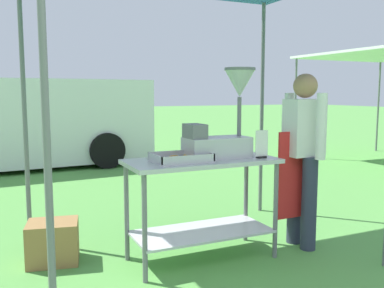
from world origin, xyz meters
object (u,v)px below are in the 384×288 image
at_px(donut_cart, 202,187).
at_px(supply_crate, 53,242).
at_px(vendor, 303,151).
at_px(donut_tray, 182,159).
at_px(donut_fryer, 223,124).
at_px(van_white, 8,122).
at_px(menu_sign, 262,146).

bearing_deg(donut_cart, supply_crate, 158.77).
bearing_deg(vendor, donut_tray, 176.76).
bearing_deg(vendor, donut_cart, 173.92).
height_order(donut_fryer, van_white, van_white).
bearing_deg(donut_tray, supply_crate, 153.09).
distance_m(donut_fryer, supply_crate, 1.77).
distance_m(donut_fryer, van_white, 5.86).
relative_size(menu_sign, van_white, 0.05).
xyz_separation_m(donut_cart, vendor, (0.98, -0.10, 0.27)).
bearing_deg(donut_fryer, van_white, 105.62).
xyz_separation_m(donut_tray, donut_fryer, (0.42, 0.05, 0.27)).
height_order(donut_tray, van_white, van_white).
relative_size(donut_tray, donut_fryer, 0.59).
bearing_deg(supply_crate, menu_sign, -19.94).
xyz_separation_m(donut_tray, vendor, (1.19, -0.07, 0.00)).
height_order(menu_sign, van_white, van_white).
height_order(donut_fryer, vendor, donut_fryer).
xyz_separation_m(donut_cart, menu_sign, (0.50, -0.15, 0.35)).
relative_size(donut_tray, vendor, 0.29).
height_order(donut_cart, donut_fryer, donut_fryer).
distance_m(donut_fryer, menu_sign, 0.38).
relative_size(donut_fryer, menu_sign, 3.23).
bearing_deg(menu_sign, van_white, 107.80).
xyz_separation_m(donut_fryer, supply_crate, (-1.39, 0.44, -1.00)).
relative_size(donut_fryer, supply_crate, 1.63).
bearing_deg(donut_fryer, donut_tray, -172.73).
bearing_deg(vendor, donut_fryer, 171.13).
relative_size(donut_cart, van_white, 0.24).
distance_m(vendor, van_white, 6.22).
height_order(donut_tray, donut_fryer, donut_fryer).
height_order(donut_tray, vendor, vendor).
bearing_deg(donut_fryer, supply_crate, 162.36).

